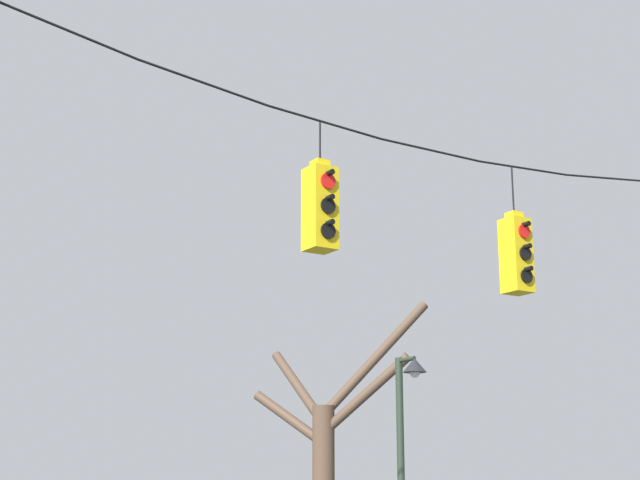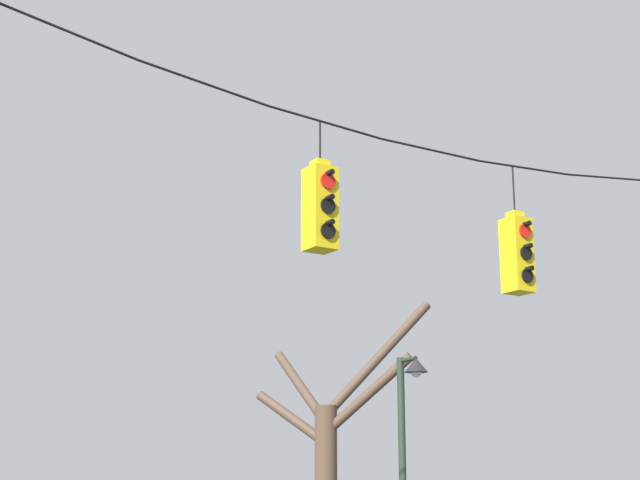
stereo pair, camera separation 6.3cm
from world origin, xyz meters
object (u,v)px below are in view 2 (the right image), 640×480
object	(u,v)px
traffic_light_near_left_pole	(517,254)
bare_tree	(331,453)
traffic_light_near_right_pole	(320,207)
street_lamp	(408,438)

from	to	relation	value
traffic_light_near_left_pole	bare_tree	xyz separation A→B (m)	(2.42, 8.61, -2.42)
traffic_light_near_right_pole	street_lamp	world-z (taller)	traffic_light_near_right_pole
traffic_light_near_left_pole	bare_tree	world-z (taller)	traffic_light_near_left_pole
street_lamp	bare_tree	size ratio (longest dim) A/B	0.65
traffic_light_near_right_pole	street_lamp	distance (m)	5.23
traffic_light_near_left_pole	bare_tree	bearing A→B (deg)	74.32
traffic_light_near_right_pole	bare_tree	size ratio (longest dim) A/B	0.26
street_lamp	bare_tree	distance (m)	6.08
traffic_light_near_right_pole	traffic_light_near_left_pole	world-z (taller)	traffic_light_near_right_pole
street_lamp	bare_tree	world-z (taller)	bare_tree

